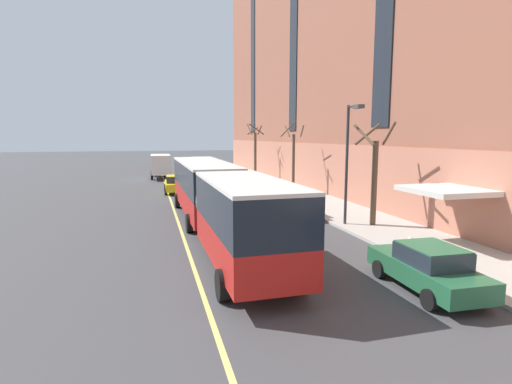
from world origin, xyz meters
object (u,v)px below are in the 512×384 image
at_px(parked_car_green_2, 427,268).
at_px(taxi_cab, 176,184).
at_px(box_truck, 161,165).
at_px(street_tree_mid_block, 374,174).
at_px(city_bus, 215,195).
at_px(street_lamp, 349,152).
at_px(street_tree_far_downtown, 255,150).
at_px(fire_hydrant, 410,246).
at_px(parked_car_navy_1, 266,190).
at_px(parked_car_silver_0, 293,204).
at_px(street_tree_far_uptown, 293,158).

distance_m(parked_car_green_2, taxi_cab, 26.55).
xyz_separation_m(box_truck, street_tree_mid_block, (10.67, -29.81, 1.35)).
bearing_deg(taxi_cab, city_bus, -86.42).
relative_size(parked_car_green_2, street_lamp, 0.69).
distance_m(street_tree_far_downtown, fire_hydrant, 31.21).
xyz_separation_m(city_bus, parked_car_navy_1, (5.66, 9.93, -1.26)).
distance_m(city_bus, fire_hydrant, 9.62).
xyz_separation_m(parked_car_silver_0, box_truck, (-7.44, 25.87, 0.88)).
xyz_separation_m(city_bus, street_lamp, (7.34, -0.38, 2.15)).
bearing_deg(fire_hydrant, taxi_cab, 110.23).
height_order(parked_car_silver_0, parked_car_green_2, same).
height_order(parked_car_green_2, fire_hydrant, parked_car_green_2).
height_order(city_bus, parked_car_navy_1, city_bus).
relative_size(parked_car_silver_0, parked_car_green_2, 0.96).
xyz_separation_m(parked_car_green_2, street_tree_far_uptown, (3.26, 21.60, 2.40)).
bearing_deg(street_tree_far_downtown, parked_car_silver_0, -98.47).
xyz_separation_m(taxi_cab, street_tree_far_downtown, (9.72, 8.63, 2.64)).
distance_m(street_tree_mid_block, street_lamp, 1.85).
distance_m(parked_car_navy_1, street_tree_far_uptown, 4.46).
height_order(parked_car_silver_0, street_tree_far_downtown, street_tree_far_downtown).
height_order(taxi_cab, street_tree_far_uptown, street_tree_far_uptown).
distance_m(city_bus, street_tree_far_uptown, 14.98).
height_order(street_tree_mid_block, fire_hydrant, street_tree_mid_block).
height_order(parked_car_green_2, street_tree_mid_block, street_tree_mid_block).
relative_size(street_tree_far_uptown, fire_hydrant, 8.69).
bearing_deg(fire_hydrant, parked_car_navy_1, 95.61).
bearing_deg(parked_car_navy_1, parked_car_silver_0, -91.59).
bearing_deg(street_tree_far_uptown, parked_car_green_2, -98.59).
bearing_deg(city_bus, taxi_cab, 93.58).
bearing_deg(parked_car_silver_0, street_lamp, -62.66).
distance_m(parked_car_navy_1, street_lamp, 11.00).
xyz_separation_m(city_bus, box_truck, (-1.96, 29.10, -0.38)).
height_order(box_truck, taxi_cab, box_truck).
xyz_separation_m(street_tree_far_downtown, street_lamp, (-1.36, -25.28, 0.77)).
height_order(parked_car_navy_1, box_truck, box_truck).
xyz_separation_m(parked_car_green_2, fire_hydrant, (1.78, 3.33, -0.29)).
bearing_deg(parked_car_navy_1, street_lamp, -80.75).
relative_size(parked_car_navy_1, street_tree_far_downtown, 0.75).
bearing_deg(parked_car_green_2, city_bus, 119.94).
relative_size(city_bus, taxi_cab, 4.25).
height_order(city_bus, box_truck, city_bus).
bearing_deg(street_tree_far_downtown, street_tree_far_uptown, -89.92).
height_order(parked_car_navy_1, street_lamp, street_lamp).
relative_size(box_truck, taxi_cab, 1.51).
relative_size(parked_car_green_2, box_truck, 0.63).
xyz_separation_m(parked_car_navy_1, taxi_cab, (-6.68, 6.34, 0.00)).
height_order(street_tree_mid_block, street_lamp, street_lamp).
bearing_deg(parked_car_green_2, street_lamp, 78.30).
xyz_separation_m(street_lamp, fire_hydrant, (-0.10, -5.76, -3.70)).
bearing_deg(city_bus, street_tree_mid_block, -4.69).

